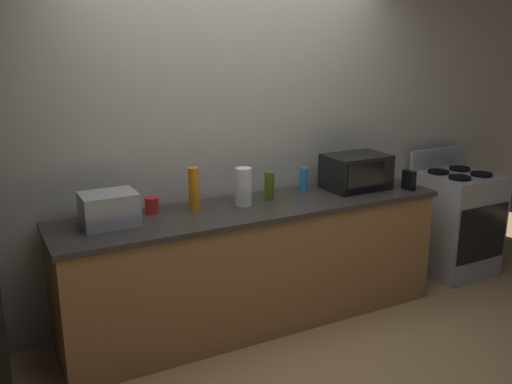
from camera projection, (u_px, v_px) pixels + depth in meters
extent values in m
plane|color=tan|center=(283.00, 346.00, 3.81)|extent=(8.00, 8.00, 0.00)
cube|color=beige|center=(230.00, 134.00, 4.14)|extent=(6.40, 0.10, 2.70)
cube|color=#B27F4C|center=(256.00, 267.00, 4.04)|extent=(2.80, 0.60, 0.86)
cube|color=#38332D|center=(256.00, 208.00, 3.92)|extent=(2.84, 0.64, 0.04)
cube|color=#B7BABF|center=(455.00, 223.00, 4.93)|extent=(0.60, 0.60, 0.90)
cube|color=black|center=(483.00, 234.00, 4.67)|extent=(0.55, 0.02, 0.48)
cube|color=#B7BABF|center=(436.00, 158.00, 5.03)|extent=(0.60, 0.04, 0.18)
cylinder|color=black|center=(460.00, 178.00, 4.65)|extent=(0.18, 0.18, 0.02)
cylinder|color=black|center=(481.00, 174.00, 4.76)|extent=(0.18, 0.18, 0.02)
cylinder|color=black|center=(438.00, 172.00, 4.85)|extent=(0.18, 0.18, 0.02)
cylinder|color=black|center=(460.00, 169.00, 4.97)|extent=(0.18, 0.18, 0.02)
cube|color=black|center=(356.00, 172.00, 4.33)|extent=(0.48, 0.34, 0.27)
cube|color=black|center=(366.00, 177.00, 4.16)|extent=(0.34, 0.01, 0.21)
cube|color=#B7BABF|center=(109.00, 209.00, 3.48)|extent=(0.34, 0.26, 0.21)
cylinder|color=white|center=(244.00, 187.00, 3.88)|extent=(0.12, 0.12, 0.27)
cube|color=black|center=(409.00, 180.00, 4.31)|extent=(0.05, 0.11, 0.15)
cylinder|color=#338CE5|center=(303.00, 180.00, 4.23)|extent=(0.06, 0.06, 0.19)
cylinder|color=#4C6B19|center=(269.00, 186.00, 4.03)|extent=(0.07, 0.07, 0.21)
cylinder|color=orange|center=(194.00, 189.00, 3.78)|extent=(0.07, 0.07, 0.30)
cylinder|color=red|center=(152.00, 205.00, 3.73)|extent=(0.09, 0.09, 0.11)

